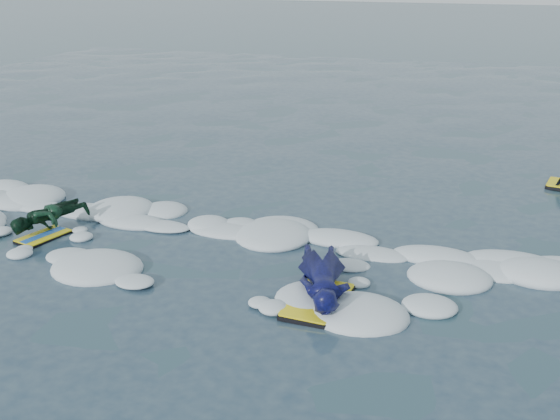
{
  "coord_description": "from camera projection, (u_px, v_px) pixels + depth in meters",
  "views": [
    {
      "loc": [
        3.48,
        -7.56,
        3.88
      ],
      "look_at": [
        0.46,
        1.6,
        0.4
      ],
      "focal_mm": 45.0,
      "sensor_mm": 36.0,
      "label": 1
    }
  ],
  "objects": [
    {
      "name": "foam_band",
      "position": [
        237.0,
        246.0,
        10.02
      ],
      "size": [
        12.0,
        3.1,
        0.3
      ],
      "primitive_type": null,
      "color": "silver",
      "rests_on": "ground"
    },
    {
      "name": "prone_woman_unit",
      "position": [
        323.0,
        280.0,
        8.44
      ],
      "size": [
        1.09,
        1.78,
        0.44
      ],
      "rotation": [
        0.0,
        0.0,
        1.49
      ],
      "color": "black",
      "rests_on": "ground"
    },
    {
      "name": "prone_child_unit",
      "position": [
        50.0,
        220.0,
        10.37
      ],
      "size": [
        1.03,
        1.28,
        0.45
      ],
      "rotation": [
        0.0,
        0.0,
        1.32
      ],
      "color": "black",
      "rests_on": "ground"
    },
    {
      "name": "ground",
      "position": [
        208.0,
        275.0,
        9.1
      ],
      "size": [
        120.0,
        120.0,
        0.0
      ],
      "primitive_type": "plane",
      "color": "#1B3242",
      "rests_on": "ground"
    }
  ]
}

